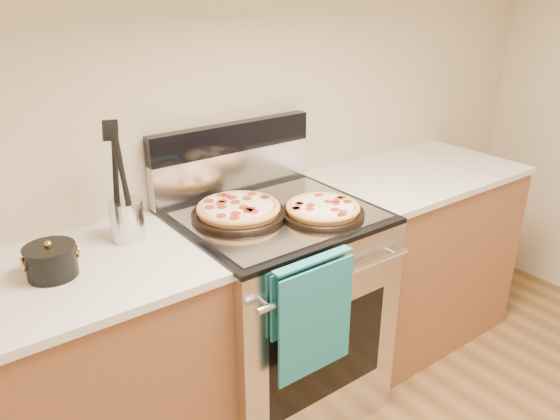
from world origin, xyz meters
TOP-DOWN VIEW (x-y plane):
  - wall_back at (0.00, 2.00)m, footprint 4.00×0.00m
  - range_body at (0.00, 1.65)m, footprint 0.76×0.68m
  - oven_window at (0.00, 1.31)m, footprint 0.56×0.01m
  - cooktop at (0.00, 1.65)m, footprint 0.76×0.68m
  - backsplash_lower at (0.00, 1.96)m, footprint 0.76×0.06m
  - backsplash_upper at (0.00, 1.96)m, footprint 0.76×0.06m
  - oven_handle at (0.00, 1.27)m, footprint 0.70×0.03m
  - dish_towel at (-0.12, 1.27)m, footprint 0.32×0.05m
  - foil_sheet at (0.00, 1.62)m, footprint 0.70×0.55m
  - cabinet_left at (-0.88, 1.68)m, footprint 1.00×0.62m
  - countertop_left at (-0.88, 1.68)m, footprint 1.02×0.64m
  - cabinet_right at (0.88, 1.68)m, footprint 1.00×0.62m
  - countertop_right at (0.88, 1.68)m, footprint 1.02×0.64m
  - pepperoni_pizza_back at (-0.14, 1.70)m, footprint 0.44×0.44m
  - pepperoni_pizza_front at (0.13, 1.52)m, footprint 0.38×0.38m
  - utensil_crock at (-0.55, 1.80)m, footprint 0.14×0.14m
  - saucepan at (-0.84, 1.69)m, footprint 0.16×0.16m

SIDE VIEW (x-z plane):
  - cabinet_left at x=-0.88m, z-range 0.00..0.88m
  - cabinet_right at x=0.88m, z-range 0.00..0.88m
  - range_body at x=0.00m, z-range 0.00..0.90m
  - oven_window at x=0.00m, z-range 0.25..0.65m
  - dish_towel at x=-0.12m, z-range 0.49..0.91m
  - oven_handle at x=0.00m, z-range 0.79..0.81m
  - countertop_left at x=-0.88m, z-range 0.88..0.91m
  - countertop_right at x=0.88m, z-range 0.88..0.91m
  - cooktop at x=0.00m, z-range 0.90..0.92m
  - foil_sheet at x=0.00m, z-range 0.92..0.93m
  - pepperoni_pizza_front at x=0.13m, z-range 0.93..0.97m
  - pepperoni_pizza_back at x=-0.14m, z-range 0.93..0.97m
  - saucepan at x=-0.84m, z-range 0.91..1.00m
  - utensil_crock at x=-0.55m, z-range 0.91..1.06m
  - backsplash_lower at x=0.00m, z-range 0.92..1.10m
  - backsplash_upper at x=0.00m, z-range 1.10..1.22m
  - wall_back at x=0.00m, z-range -0.65..3.35m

